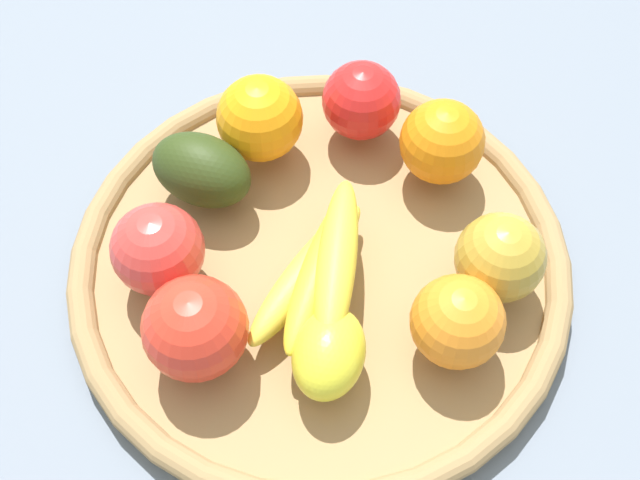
# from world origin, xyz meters

# --- Properties ---
(ground_plane) EXTENTS (2.40, 2.40, 0.00)m
(ground_plane) POSITION_xyz_m (0.00, 0.00, 0.00)
(ground_plane) COLOR slate
(ground_plane) RESTS_ON ground
(basket) EXTENTS (0.42, 0.42, 0.03)m
(basket) POSITION_xyz_m (0.00, 0.00, 0.02)
(basket) COLOR #9A794F
(basket) RESTS_ON ground_plane
(banana_bunch) EXTENTS (0.14, 0.15, 0.06)m
(banana_bunch) POSITION_xyz_m (0.01, 0.03, 0.06)
(banana_bunch) COLOR yellow
(banana_bunch) RESTS_ON basket
(lemon_0) EXTENTS (0.09, 0.09, 0.05)m
(lemon_0) POSITION_xyz_m (0.03, 0.10, 0.06)
(lemon_0) COLOR yellow
(lemon_0) RESTS_ON basket
(apple_1) EXTENTS (0.09, 0.09, 0.07)m
(apple_1) POSITION_xyz_m (-0.08, -0.12, 0.07)
(apple_1) COLOR red
(apple_1) RESTS_ON basket
(orange_0) EXTENTS (0.08, 0.08, 0.08)m
(orange_0) POSITION_xyz_m (0.01, -0.13, 0.07)
(orange_0) COLOR orange
(orange_0) RESTS_ON basket
(apple_3) EXTENTS (0.11, 0.11, 0.08)m
(apple_3) POSITION_xyz_m (0.12, 0.05, 0.07)
(apple_3) COLOR red
(apple_3) RESTS_ON basket
(orange_2) EXTENTS (0.10, 0.10, 0.07)m
(orange_2) POSITION_xyz_m (-0.13, -0.05, 0.07)
(orange_2) COLOR orange
(orange_2) RESTS_ON basket
(orange_1) EXTENTS (0.10, 0.10, 0.07)m
(orange_1) POSITION_xyz_m (-0.07, 0.11, 0.07)
(orange_1) COLOR orange
(orange_1) RESTS_ON basket
(avocado) EXTENTS (0.11, 0.11, 0.06)m
(avocado) POSITION_xyz_m (0.07, -0.10, 0.06)
(avocado) COLOR #2B3A15
(avocado) RESTS_ON basket
(apple_0) EXTENTS (0.10, 0.10, 0.07)m
(apple_0) POSITION_xyz_m (-0.12, 0.07, 0.07)
(apple_0) COLOR #AF8E2F
(apple_0) RESTS_ON basket
(apple_2) EXTENTS (0.09, 0.09, 0.07)m
(apple_2) POSITION_xyz_m (0.13, -0.03, 0.07)
(apple_2) COLOR red
(apple_2) RESTS_ON basket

